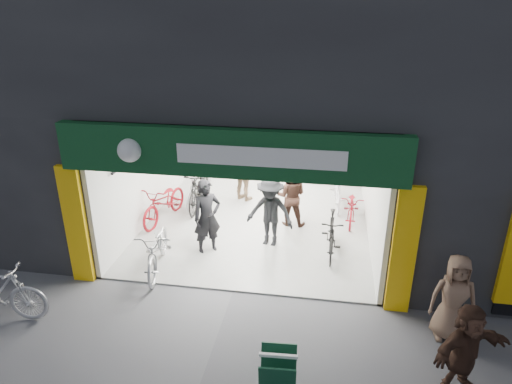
% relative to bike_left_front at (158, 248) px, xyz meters
% --- Properties ---
extents(ground, '(60.00, 60.00, 0.00)m').
position_rel_bike_left_front_xyz_m(ground, '(1.80, -0.60, -0.54)').
color(ground, '#56565B').
rests_on(ground, ground).
extents(building, '(17.00, 10.27, 8.00)m').
position_rel_bike_left_front_xyz_m(building, '(2.71, 4.39, 3.78)').
color(building, '#232326').
rests_on(building, ground).
extents(bike_left_front, '(1.07, 2.14, 1.07)m').
position_rel_bike_left_front_xyz_m(bike_left_front, '(0.00, 0.00, 0.00)').
color(bike_left_front, '#B2B3B7').
rests_on(bike_left_front, ground).
extents(bike_left_midfront, '(0.57, 1.98, 1.19)m').
position_rel_bike_left_front_xyz_m(bike_left_midfront, '(0.00, 3.28, 0.06)').
color(bike_left_midfront, black).
rests_on(bike_left_midfront, ground).
extents(bike_left_midback, '(1.09, 2.15, 1.08)m').
position_rel_bike_left_front_xyz_m(bike_left_midback, '(-0.70, 2.36, 0.00)').
color(bike_left_midback, maroon).
rests_on(bike_left_midback, ground).
extents(bike_left_back, '(0.72, 1.98, 1.17)m').
position_rel_bike_left_front_xyz_m(bike_left_back, '(-0.06, 3.52, 0.05)').
color(bike_left_back, silver).
rests_on(bike_left_back, ground).
extents(bike_right_front, '(0.48, 1.71, 1.03)m').
position_rel_bike_left_front_xyz_m(bike_right_front, '(3.77, 1.28, -0.02)').
color(bike_right_front, black).
rests_on(bike_right_front, ground).
extents(bike_right_mid, '(0.67, 1.67, 0.86)m').
position_rel_bike_left_front_xyz_m(bike_right_mid, '(4.30, 3.11, -0.11)').
color(bike_right_mid, maroon).
rests_on(bike_right_mid, ground).
extents(bike_right_back, '(0.59, 1.80, 1.07)m').
position_rel_bike_left_front_xyz_m(bike_right_back, '(3.91, 4.03, -0.00)').
color(bike_right_back, silver).
rests_on(bike_right_back, ground).
extents(customer_a, '(0.80, 0.74, 1.83)m').
position_rel_bike_left_front_xyz_m(customer_a, '(0.89, 0.92, 0.38)').
color(customer_a, black).
rests_on(customer_a, ground).
extents(customer_b, '(0.84, 0.66, 1.69)m').
position_rel_bike_left_front_xyz_m(customer_b, '(2.68, 2.65, 0.31)').
color(customer_b, '#352018').
rests_on(customer_b, ground).
extents(customer_c, '(1.26, 0.88, 1.79)m').
position_rel_bike_left_front_xyz_m(customer_c, '(2.29, 1.47, 0.36)').
color(customer_c, black).
rests_on(customer_c, ground).
extents(customer_d, '(1.18, 0.90, 1.86)m').
position_rel_bike_left_front_xyz_m(customer_d, '(1.17, 4.00, 0.39)').
color(customer_d, '#85694D').
rests_on(customer_d, ground).
extents(pedestrian_near, '(0.80, 0.52, 1.63)m').
position_rel_bike_left_front_xyz_m(pedestrian_near, '(5.86, -1.29, 0.28)').
color(pedestrian_near, '#7D5E49').
rests_on(pedestrian_near, ground).
extents(pedestrian_far, '(1.43, 1.12, 1.52)m').
position_rel_bike_left_front_xyz_m(pedestrian_far, '(5.77, -2.51, 0.22)').
color(pedestrian_far, '#382319').
rests_on(pedestrian_far, ground).
extents(sandwich_board, '(0.57, 0.58, 0.83)m').
position_rel_bike_left_front_xyz_m(sandwich_board, '(3.03, -3.18, -0.08)').
color(sandwich_board, '#0E3923').
rests_on(sandwich_board, ground).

